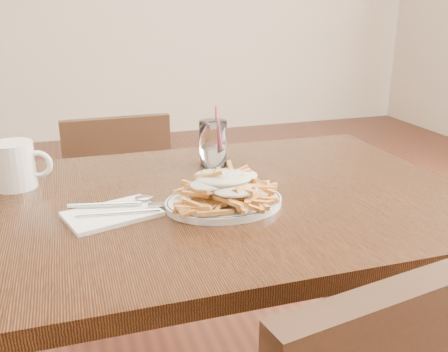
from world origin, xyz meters
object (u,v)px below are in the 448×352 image
object	(u,v)px
chair_far	(119,202)
loaded_fries	(224,183)
water_glass	(213,146)
coffee_mug	(15,165)
table	(211,226)
fries_plate	(224,202)

from	to	relation	value
chair_far	loaded_fries	xyz separation A→B (m)	(0.16, -0.82, 0.35)
chair_far	water_glass	size ratio (longest dim) A/B	4.84
coffee_mug	chair_far	bearing A→B (deg)	63.32
table	chair_far	size ratio (longest dim) A/B	1.50
coffee_mug	table	bearing A→B (deg)	-24.29
coffee_mug	loaded_fries	bearing A→B (deg)	-30.88
loaded_fries	water_glass	xyz separation A→B (m)	(0.06, 0.29, -0.00)
table	coffee_mug	bearing A→B (deg)	155.71
fries_plate	loaded_fries	xyz separation A→B (m)	(0.00, 0.00, 0.04)
chair_far	loaded_fries	world-z (taller)	loaded_fries
table	fries_plate	size ratio (longest dim) A/B	3.94
fries_plate	coffee_mug	xyz separation A→B (m)	(-0.44, 0.26, 0.05)
table	loaded_fries	world-z (taller)	loaded_fries
chair_far	fries_plate	world-z (taller)	chair_far
coffee_mug	water_glass	bearing A→B (deg)	3.13
loaded_fries	coffee_mug	world-z (taller)	coffee_mug
loaded_fries	water_glass	distance (m)	0.30
loaded_fries	chair_far	bearing A→B (deg)	100.81
fries_plate	water_glass	xyz separation A→B (m)	(0.06, 0.29, 0.04)
chair_far	loaded_fries	size ratio (longest dim) A/B	2.90
water_glass	chair_far	bearing A→B (deg)	112.25
table	fries_plate	distance (m)	0.11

